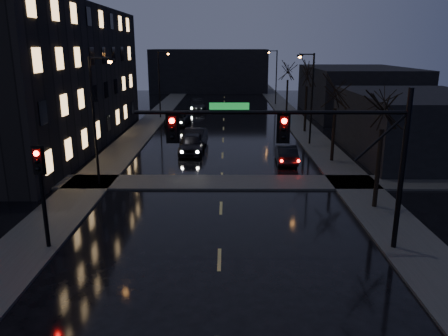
{
  "coord_description": "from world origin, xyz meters",
  "views": [
    {
      "loc": [
        0.27,
        -8.46,
        8.56
      ],
      "look_at": [
        0.18,
        10.72,
        3.2
      ],
      "focal_mm": 35.0,
      "sensor_mm": 36.0,
      "label": 1
    }
  ],
  "objects_px": {
    "oncoming_car_b": "(195,139)",
    "lead_car": "(286,154)",
    "oncoming_car_c": "(178,119)",
    "oncoming_car_a": "(192,144)",
    "oncoming_car_d": "(197,105)"
  },
  "relations": [
    {
      "from": "oncoming_car_b",
      "to": "lead_car",
      "type": "height_order",
      "value": "oncoming_car_b"
    },
    {
      "from": "oncoming_car_b",
      "to": "oncoming_car_c",
      "type": "xyz_separation_m",
      "value": [
        -2.67,
        11.24,
        -0.11
      ]
    },
    {
      "from": "oncoming_car_a",
      "to": "oncoming_car_b",
      "type": "bearing_deg",
      "value": 88.51
    },
    {
      "from": "oncoming_car_d",
      "to": "lead_car",
      "type": "xyz_separation_m",
      "value": [
        8.49,
        -27.81,
        -0.05
      ]
    },
    {
      "from": "oncoming_car_c",
      "to": "oncoming_car_d",
      "type": "relative_size",
      "value": 0.98
    },
    {
      "from": "oncoming_car_b",
      "to": "oncoming_car_c",
      "type": "height_order",
      "value": "oncoming_car_b"
    },
    {
      "from": "oncoming_car_a",
      "to": "lead_car",
      "type": "xyz_separation_m",
      "value": [
        7.39,
        -2.92,
        -0.13
      ]
    },
    {
      "from": "oncoming_car_b",
      "to": "oncoming_car_d",
      "type": "height_order",
      "value": "oncoming_car_b"
    },
    {
      "from": "oncoming_car_b",
      "to": "oncoming_car_c",
      "type": "relative_size",
      "value": 0.98
    },
    {
      "from": "oncoming_car_a",
      "to": "oncoming_car_c",
      "type": "height_order",
      "value": "oncoming_car_a"
    },
    {
      "from": "oncoming_car_b",
      "to": "oncoming_car_d",
      "type": "xyz_separation_m",
      "value": [
        -1.19,
        22.79,
        -0.07
      ]
    },
    {
      "from": "lead_car",
      "to": "oncoming_car_a",
      "type": "bearing_deg",
      "value": -19.58
    },
    {
      "from": "oncoming_car_d",
      "to": "oncoming_car_c",
      "type": "bearing_deg",
      "value": -103.89
    },
    {
      "from": "oncoming_car_a",
      "to": "oncoming_car_b",
      "type": "distance_m",
      "value": 2.1
    },
    {
      "from": "oncoming_car_c",
      "to": "lead_car",
      "type": "bearing_deg",
      "value": -53.93
    }
  ]
}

